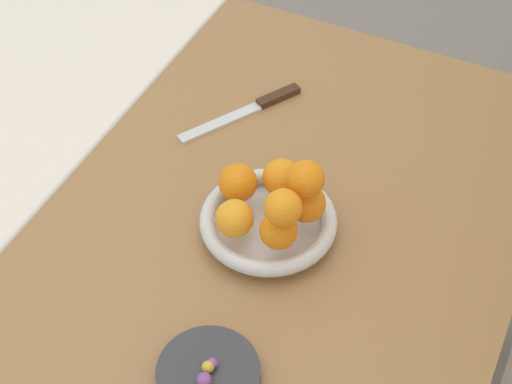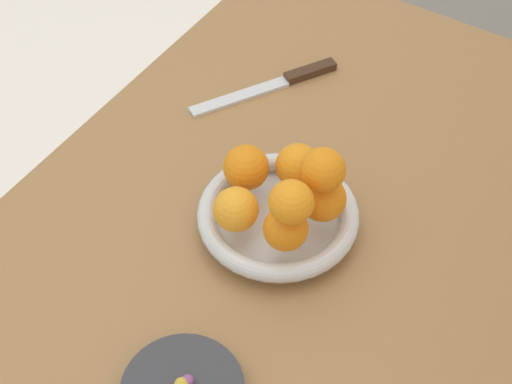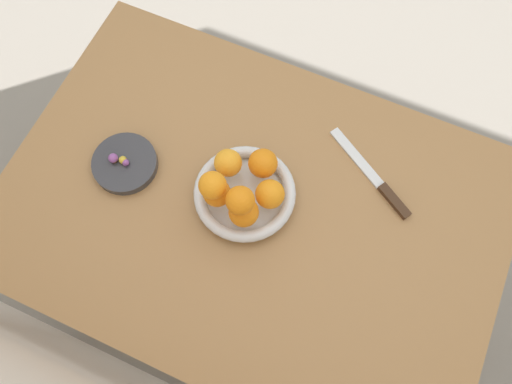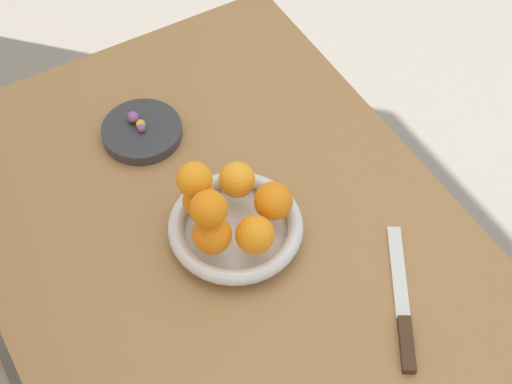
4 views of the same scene
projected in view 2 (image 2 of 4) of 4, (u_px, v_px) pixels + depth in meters
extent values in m
cube|color=#9E7042|center=(296.00, 229.00, 1.11)|extent=(1.10, 0.76, 0.04)
cylinder|color=#9E7042|center=(278.00, 127.00, 1.77)|extent=(0.05, 0.05, 0.70)
cylinder|color=silver|center=(278.00, 223.00, 1.08)|extent=(0.18, 0.18, 0.01)
torus|color=silver|center=(278.00, 214.00, 1.07)|extent=(0.22, 0.22, 0.03)
sphere|color=orange|center=(236.00, 209.00, 1.02)|extent=(0.06, 0.06, 0.06)
sphere|color=orange|center=(286.00, 229.00, 1.00)|extent=(0.06, 0.06, 0.06)
sphere|color=orange|center=(322.00, 199.00, 1.03)|extent=(0.06, 0.06, 0.06)
sphere|color=orange|center=(298.00, 166.00, 1.07)|extent=(0.06, 0.06, 0.06)
sphere|color=orange|center=(246.00, 167.00, 1.07)|extent=(0.06, 0.06, 0.06)
sphere|color=orange|center=(291.00, 202.00, 0.95)|extent=(0.06, 0.06, 0.06)
sphere|color=orange|center=(323.00, 170.00, 0.98)|extent=(0.06, 0.06, 0.06)
sphere|color=#8C4C99|center=(188.00, 381.00, 0.90)|extent=(0.02, 0.02, 0.02)
cube|color=#3F2819|center=(310.00, 71.00, 1.30)|extent=(0.09, 0.06, 0.01)
cube|color=silver|center=(239.00, 97.00, 1.26)|extent=(0.16, 0.11, 0.01)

